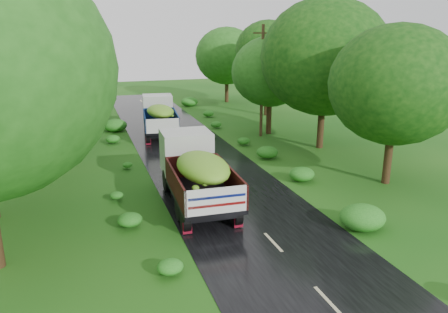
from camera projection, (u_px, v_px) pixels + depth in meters
name	position (u px, v px, depth m)	size (l,w,h in m)	color
ground	(328.00, 302.00, 13.18)	(120.00, 120.00, 0.00)	#114B10
road	(263.00, 231.00, 17.73)	(6.50, 80.00, 0.02)	black
road_lines	(254.00, 221.00, 18.64)	(0.12, 69.60, 0.00)	#BFB78C
truck_near	(195.00, 169.00, 20.26)	(2.78, 7.18, 2.98)	black
truck_far	(159.00, 115.00, 33.43)	(3.12, 6.91, 2.81)	black
utility_pole	(262.00, 80.00, 32.27)	(1.39, 0.59, 8.24)	#382616
trees_left	(14.00, 53.00, 27.05)	(6.75, 35.66, 8.72)	black
trees_right	(286.00, 62.00, 33.70)	(6.37, 31.79, 8.00)	black
shrubs	(203.00, 162.00, 25.83)	(11.90, 44.00, 0.70)	#1C6B19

